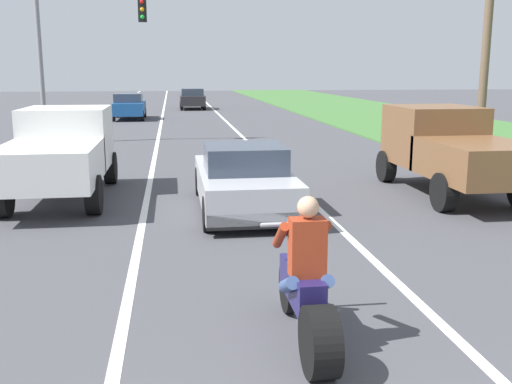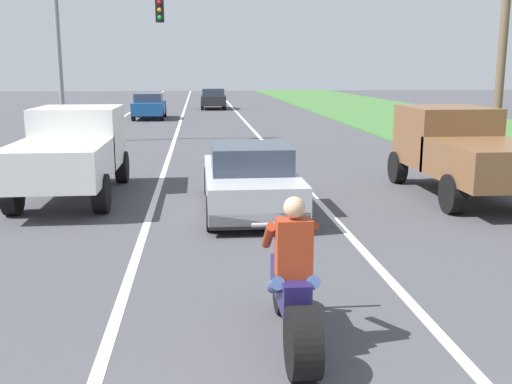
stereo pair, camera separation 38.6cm
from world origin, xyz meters
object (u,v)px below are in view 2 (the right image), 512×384
Objects in this scene: motorcycle_with_rider at (293,295)px; distant_car_further_ahead at (213,98)px; pickup_truck_left_lane_white at (72,149)px; distant_car_far_ahead at (149,106)px; sports_car_silver at (250,180)px; traffic_light_mast_near at (94,40)px; pickup_truck_right_shoulder_brown at (462,148)px.

motorcycle_with_rider is 38.44m from distant_car_further_ahead.
pickup_truck_left_lane_white is 1.20× the size of distant_car_far_ahead.
motorcycle_with_rider is 0.51× the size of sports_car_silver.
traffic_light_mast_near reaches higher than distant_car_far_ahead.
sports_car_silver is at bearing -23.18° from pickup_truck_left_lane_white.
pickup_truck_left_lane_white is at bearing -89.96° from distant_car_far_ahead.
pickup_truck_right_shoulder_brown reaches higher than distant_car_far_ahead.
pickup_truck_right_shoulder_brown is 0.80× the size of traffic_light_mast_near.
distant_car_far_ahead is at bearing 99.37° from sports_car_silver.
pickup_truck_left_lane_white is 8.81m from pickup_truck_right_shoulder_brown.
pickup_truck_right_shoulder_brown is 31.64m from distant_car_further_ahead.
distant_car_further_ahead is (5.08, 19.95, -3.21)m from traffic_light_mast_near.
distant_car_far_ahead is (-8.80, 22.67, -0.33)m from pickup_truck_right_shoulder_brown.
motorcycle_with_rider is at bearing -124.86° from pickup_truck_right_shoulder_brown.
traffic_light_mast_near reaches higher than distant_car_further_ahead.
pickup_truck_left_lane_white is 11.04m from traffic_light_mast_near.
distant_car_far_ahead is (1.12, 11.35, -3.21)m from traffic_light_mast_near.
motorcycle_with_rider reaches higher than distant_car_far_ahead.
motorcycle_with_rider is 6.23m from sports_car_silver.
traffic_light_mast_near is at bearing 96.14° from pickup_truck_left_lane_white.
pickup_truck_left_lane_white is at bearing 175.30° from pickup_truck_right_shoulder_brown.
motorcycle_with_rider is 0.55× the size of distant_car_further_ahead.
pickup_truck_right_shoulder_brown is (4.90, 0.94, 0.48)m from sports_car_silver.
motorcycle_with_rider is 0.37× the size of traffic_light_mast_near.
pickup_truck_left_lane_white is (-3.88, 1.66, 0.48)m from sports_car_silver.
pickup_truck_left_lane_white is at bearing -97.34° from distant_car_further_ahead.
pickup_truck_right_shoulder_brown is at bearing -81.20° from distant_car_further_ahead.
pickup_truck_left_lane_white is at bearing 115.60° from motorcycle_with_rider.
traffic_light_mast_near reaches higher than motorcycle_with_rider.
pickup_truck_right_shoulder_brown is 1.20× the size of distant_car_far_ahead.
pickup_truck_left_lane_white is 21.95m from distant_car_far_ahead.
traffic_light_mast_near is (-5.02, 12.25, 3.35)m from sports_car_silver.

